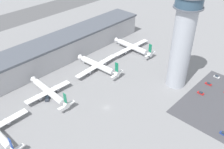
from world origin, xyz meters
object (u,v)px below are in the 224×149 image
at_px(control_tower, 183,41).
at_px(airplane_gate_bravo, 49,92).
at_px(airplane_gate_charlie, 98,65).
at_px(car_grey_coupe, 224,134).
at_px(car_green_van, 208,84).
at_px(airplane_gate_delta, 132,47).
at_px(service_truck_catering, 47,98).
at_px(car_blue_compact, 217,77).
at_px(car_white_wagon, 201,93).

distance_m(control_tower, airplane_gate_bravo, 92.66).
xyz_separation_m(airplane_gate_charlie, car_grey_coupe, (1.87, -98.30, -3.59)).
bearing_deg(car_green_van, airplane_gate_charlie, 119.62).
height_order(airplane_gate_charlie, car_green_van, airplane_gate_charlie).
bearing_deg(airplane_gate_delta, car_green_van, -91.05).
bearing_deg(car_grey_coupe, service_truck_catering, 116.66).
bearing_deg(service_truck_catering, airplane_gate_charlie, 1.37).
xyz_separation_m(airplane_gate_bravo, car_blue_compact, (97.89, -71.18, -3.61)).
xyz_separation_m(airplane_gate_bravo, car_white_wagon, (71.56, -71.74, -3.57)).
distance_m(airplane_gate_charlie, service_truck_catering, 47.04).
bearing_deg(airplane_gate_bravo, airplane_gate_charlie, 0.37).
distance_m(airplane_gate_charlie, car_white_wagon, 76.95).
relative_size(airplane_gate_charlie, service_truck_catering, 6.03).
bearing_deg(airplane_gate_charlie, service_truck_catering, -178.63).
bearing_deg(control_tower, car_blue_compact, -33.16).
distance_m(airplane_gate_delta, car_blue_compact, 72.40).
bearing_deg(car_green_van, control_tower, 130.33).
height_order(airplane_gate_delta, car_white_wagon, airplane_gate_delta).
xyz_separation_m(service_truck_catering, car_white_wagon, (73.76, -70.91, -0.26)).
xyz_separation_m(service_truck_catering, car_green_van, (87.34, -69.97, -0.29)).
relative_size(control_tower, car_white_wagon, 15.34).
relative_size(airplane_gate_delta, car_grey_coupe, 9.46).
relative_size(airplane_gate_delta, car_white_wagon, 9.10).
bearing_deg(control_tower, airplane_gate_delta, 72.79).
distance_m(airplane_gate_delta, car_white_wagon, 73.57).
height_order(control_tower, airplane_gate_bravo, control_tower).
height_order(control_tower, car_blue_compact, control_tower).
height_order(airplane_gate_bravo, airplane_gate_delta, airplane_gate_delta).
bearing_deg(car_green_van, car_blue_compact, -1.69).
distance_m(car_blue_compact, car_white_wagon, 26.34).
height_order(control_tower, car_white_wagon, control_tower).
distance_m(airplane_gate_bravo, service_truck_catering, 4.06).
height_order(control_tower, airplane_gate_charlie, control_tower).
distance_m(control_tower, airplane_gate_charlie, 66.04).
bearing_deg(control_tower, service_truck_catering, 144.17).
bearing_deg(car_white_wagon, service_truck_catering, 136.13).
xyz_separation_m(service_truck_catering, car_blue_compact, (100.10, -70.35, -0.31)).
bearing_deg(service_truck_catering, car_blue_compact, -35.10).
height_order(airplane_gate_bravo, service_truck_catering, airplane_gate_bravo).
relative_size(control_tower, airplane_gate_delta, 1.69).
distance_m(car_blue_compact, car_grey_coupe, 57.90).
xyz_separation_m(control_tower, car_grey_coupe, (-23.38, -45.08, -33.43)).
height_order(car_green_van, car_blue_compact, car_green_van).
relative_size(service_truck_catering, car_green_van, 1.52).
bearing_deg(car_blue_compact, car_green_van, 178.31).
relative_size(control_tower, airplane_gate_charlie, 1.65).
bearing_deg(car_white_wagon, control_tower, 94.82).
relative_size(airplane_gate_bravo, service_truck_catering, 5.88).
height_order(airplane_gate_delta, car_blue_compact, airplane_gate_delta).
distance_m(airplane_gate_bravo, airplane_gate_charlie, 44.72).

